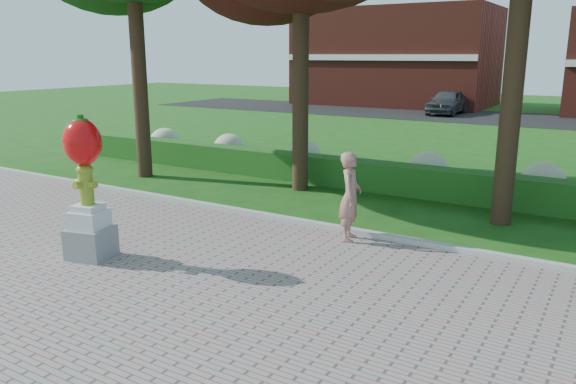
# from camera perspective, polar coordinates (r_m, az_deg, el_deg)

# --- Properties ---
(ground) EXTENTS (100.00, 100.00, 0.00)m
(ground) POSITION_cam_1_polar(r_m,az_deg,el_deg) (9.96, -6.33, -8.00)
(ground) COLOR #1A4A12
(ground) RESTS_ON ground
(walkway) EXTENTS (40.00, 14.00, 0.04)m
(walkway) POSITION_cam_1_polar(r_m,az_deg,el_deg) (7.54, -26.09, -16.79)
(walkway) COLOR gray
(walkway) RESTS_ON ground
(curb) EXTENTS (40.00, 0.18, 0.15)m
(curb) POSITION_cam_1_polar(r_m,az_deg,el_deg) (12.30, 2.23, -3.28)
(curb) COLOR #ADADA5
(curb) RESTS_ON ground
(lawn_hedge) EXTENTS (24.00, 0.70, 0.80)m
(lawn_hedge) POSITION_cam_1_polar(r_m,az_deg,el_deg) (15.73, 9.39, 1.54)
(lawn_hedge) COLOR #154A15
(lawn_hedge) RESTS_ON ground
(hydrangea_row) EXTENTS (20.10, 1.10, 0.99)m
(hydrangea_row) POSITION_cam_1_polar(r_m,az_deg,el_deg) (16.42, 12.59, 2.45)
(hydrangea_row) COLOR beige
(hydrangea_row) RESTS_ON ground
(street) EXTENTS (50.00, 8.00, 0.02)m
(street) POSITION_cam_1_polar(r_m,az_deg,el_deg) (35.92, 22.29, 6.89)
(street) COLOR black
(street) RESTS_ON ground
(building_left) EXTENTS (14.00, 8.00, 7.00)m
(building_left) POSITION_cam_1_polar(r_m,az_deg,el_deg) (44.17, 10.90, 13.30)
(building_left) COLOR maroon
(building_left) RESTS_ON ground
(hydrant_sculpture) EXTENTS (0.86, 0.86, 2.63)m
(hydrant_sculpture) POSITION_cam_1_polar(r_m,az_deg,el_deg) (10.69, -19.84, 0.79)
(hydrant_sculpture) COLOR gray
(hydrant_sculpture) RESTS_ON walkway
(woman) EXTENTS (0.61, 0.75, 1.80)m
(woman) POSITION_cam_1_polar(r_m,az_deg,el_deg) (11.23, 6.36, -0.45)
(woman) COLOR #AA6F61
(woman) RESTS_ON walkway
(parked_car) EXTENTS (1.82, 4.52, 1.54)m
(parked_car) POSITION_cam_1_polar(r_m,az_deg,el_deg) (37.34, 15.89, 8.81)
(parked_car) COLOR #42464A
(parked_car) RESTS_ON street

